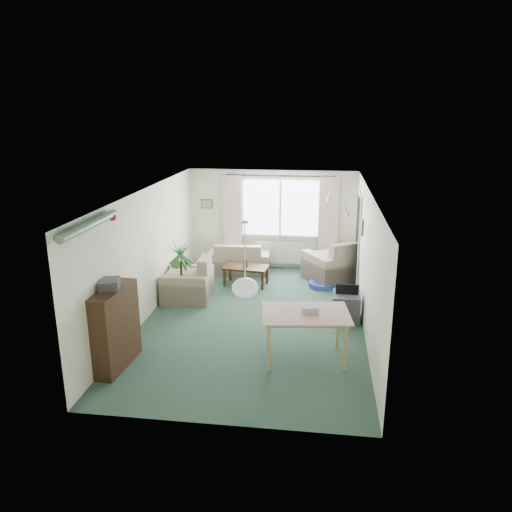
# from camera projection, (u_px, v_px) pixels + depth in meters

# --- Properties ---
(ground) EXTENTS (6.50, 6.50, 0.00)m
(ground) POSITION_uv_depth(u_px,v_px,m) (254.00, 319.00, 9.31)
(ground) COLOR #2A4637
(window) EXTENTS (1.80, 0.03, 1.30)m
(window) POSITION_uv_depth(u_px,v_px,m) (280.00, 208.00, 11.93)
(window) COLOR white
(curtain_rod) EXTENTS (2.60, 0.03, 0.03)m
(curtain_rod) POSITION_uv_depth(u_px,v_px,m) (281.00, 176.00, 11.63)
(curtain_rod) COLOR black
(curtain_left) EXTENTS (0.45, 0.08, 2.00)m
(curtain_left) POSITION_uv_depth(u_px,v_px,m) (233.00, 217.00, 12.04)
(curtain_left) COLOR beige
(curtain_right) EXTENTS (0.45, 0.08, 2.00)m
(curtain_right) POSITION_uv_depth(u_px,v_px,m) (329.00, 219.00, 11.75)
(curtain_right) COLOR beige
(radiator) EXTENTS (1.20, 0.10, 0.55)m
(radiator) POSITION_uv_depth(u_px,v_px,m) (280.00, 252.00, 12.20)
(radiator) COLOR white
(doorway) EXTENTS (0.03, 0.95, 2.00)m
(doorway) POSITION_uv_depth(u_px,v_px,m) (358.00, 241.00, 10.86)
(doorway) COLOR black
(pendant_lamp) EXTENTS (0.36, 0.36, 0.36)m
(pendant_lamp) POSITION_uv_depth(u_px,v_px,m) (245.00, 288.00, 6.68)
(pendant_lamp) COLOR white
(tinsel_garland) EXTENTS (1.60, 1.60, 0.12)m
(tinsel_garland) POSITION_uv_depth(u_px,v_px,m) (90.00, 225.00, 6.72)
(tinsel_garland) COLOR #196626
(bauble_cluster_a) EXTENTS (0.20, 0.20, 0.20)m
(bauble_cluster_a) POSITION_uv_depth(u_px,v_px,m) (329.00, 195.00, 9.37)
(bauble_cluster_a) COLOR silver
(bauble_cluster_b) EXTENTS (0.20, 0.20, 0.20)m
(bauble_cluster_b) POSITION_uv_depth(u_px,v_px,m) (348.00, 208.00, 8.19)
(bauble_cluster_b) COLOR silver
(wall_picture_back) EXTENTS (0.28, 0.03, 0.22)m
(wall_picture_back) POSITION_uv_depth(u_px,v_px,m) (207.00, 204.00, 12.14)
(wall_picture_back) COLOR brown
(wall_picture_right) EXTENTS (0.03, 0.24, 0.30)m
(wall_picture_right) POSITION_uv_depth(u_px,v_px,m) (362.00, 227.00, 9.76)
(wall_picture_right) COLOR brown
(sofa) EXTENTS (1.51, 0.87, 0.73)m
(sofa) POSITION_uv_depth(u_px,v_px,m) (239.00, 257.00, 11.91)
(sofa) COLOR beige
(sofa) RESTS_ON ground
(armchair_corner) EXTENTS (1.46, 1.45, 0.97)m
(armchair_corner) POSITION_uv_depth(u_px,v_px,m) (333.00, 260.00, 11.29)
(armchair_corner) COLOR beige
(armchair_corner) RESTS_ON ground
(armchair_left) EXTENTS (0.99, 1.04, 0.89)m
(armchair_left) POSITION_uv_depth(u_px,v_px,m) (187.00, 278.00, 10.21)
(armchair_left) COLOR tan
(armchair_left) RESTS_ON ground
(coffee_table) EXTENTS (1.02, 0.65, 0.43)m
(coffee_table) POSITION_uv_depth(u_px,v_px,m) (246.00, 276.00, 11.08)
(coffee_table) COLOR black
(coffee_table) RESTS_ON ground
(photo_frame) EXTENTS (0.12, 0.05, 0.16)m
(photo_frame) POSITION_uv_depth(u_px,v_px,m) (246.00, 263.00, 11.00)
(photo_frame) COLOR brown
(photo_frame) RESTS_ON coffee_table
(bookshelf) EXTENTS (0.42, 1.05, 1.25)m
(bookshelf) POSITION_uv_depth(u_px,v_px,m) (114.00, 328.00, 7.48)
(bookshelf) COLOR black
(bookshelf) RESTS_ON ground
(hifi_box) EXTENTS (0.36, 0.41, 0.14)m
(hifi_box) POSITION_uv_depth(u_px,v_px,m) (109.00, 284.00, 7.29)
(hifi_box) COLOR #37363B
(hifi_box) RESTS_ON bookshelf
(houseplant) EXTENTS (0.69, 0.69, 1.28)m
(houseplant) POSITION_uv_depth(u_px,v_px,m) (181.00, 274.00, 9.88)
(houseplant) COLOR #236121
(houseplant) RESTS_ON ground
(dining_table) EXTENTS (1.32, 0.97, 0.77)m
(dining_table) POSITION_uv_depth(u_px,v_px,m) (305.00, 337.00, 7.74)
(dining_table) COLOR tan
(dining_table) RESTS_ON ground
(gift_box) EXTENTS (0.28, 0.23, 0.12)m
(gift_box) POSITION_uv_depth(u_px,v_px,m) (310.00, 310.00, 7.62)
(gift_box) COLOR #B9B7C2
(gift_box) RESTS_ON dining_table
(tv_cube) EXTENTS (0.51, 0.56, 0.50)m
(tv_cube) POSITION_uv_depth(u_px,v_px,m) (346.00, 307.00, 9.25)
(tv_cube) COLOR #3B3C41
(tv_cube) RESTS_ON ground
(pet_bed) EXTENTS (0.68, 0.68, 0.11)m
(pet_bed) POSITION_uv_depth(u_px,v_px,m) (322.00, 284.00, 10.98)
(pet_bed) COLOR navy
(pet_bed) RESTS_ON ground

